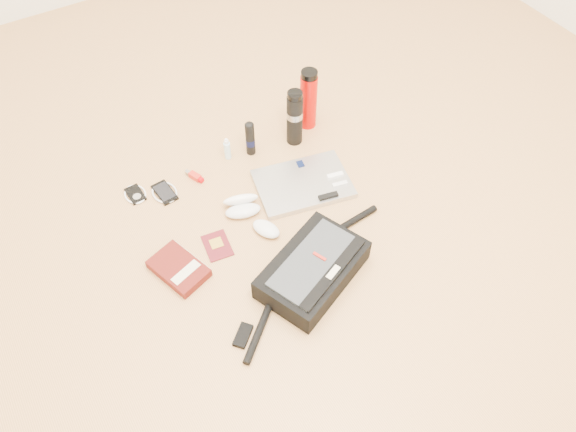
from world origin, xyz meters
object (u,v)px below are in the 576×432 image
Objects in this scene: thermos_black at (295,117)px; thermos_red at (308,99)px; messenger_bag at (313,270)px; laptop at (303,184)px; book at (179,268)px.

thermos_black is 0.92× the size of thermos_red.
messenger_bag is 0.44m from laptop.
messenger_bag is 1.79× the size of laptop.
book is at bearing -152.68° from thermos_red.
thermos_red reaches higher than laptop.
laptop is at bearing -125.00° from thermos_red.
thermos_black is at bearing 9.01° from book.
thermos_red is (0.21, 0.31, 0.13)m from laptop.
laptop is at bearing 39.58° from messenger_bag.
thermos_black reaches higher than laptop.
thermos_red is (0.11, 0.06, 0.01)m from thermos_black.
book is at bearing 123.20° from messenger_bag.
book is (-0.40, 0.27, -0.03)m from messenger_bag.
messenger_bag is at bearing -105.51° from laptop.
book is 0.81m from thermos_black.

